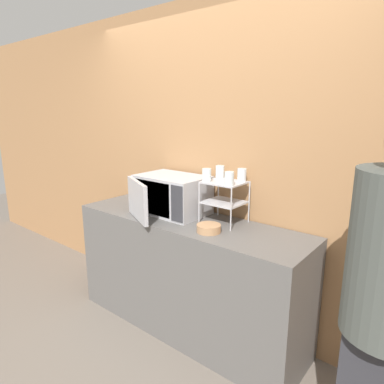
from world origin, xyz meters
The scene contains 10 objects.
ground_plane centered at (0.00, 0.00, 0.00)m, with size 12.00×12.00×0.00m, color #6B6056.
wall_back centered at (0.00, 0.61, 1.30)m, with size 8.00×0.06×2.60m.
counter centered at (0.00, 0.28, 0.47)m, with size 1.96×0.57×0.93m.
microwave centered at (-0.21, 0.33, 1.09)m, with size 0.57×0.60×0.31m.
dish_rack centered at (0.26, 0.40, 1.16)m, with size 0.29×0.26×0.32m.
glass_front_left centered at (0.16, 0.32, 1.30)m, with size 0.07×0.07×0.10m.
glass_back_right centered at (0.36, 0.48, 1.30)m, with size 0.07×0.07×0.10m.
glass_front_right centered at (0.36, 0.32, 1.30)m, with size 0.07×0.07×0.10m.
glass_back_left centered at (0.16, 0.49, 1.30)m, with size 0.07×0.07×0.10m.
bowl centered at (0.30, 0.17, 0.96)m, with size 0.17×0.17×0.05m.
Camera 1 is at (1.63, -1.65, 1.77)m, focal length 32.00 mm.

